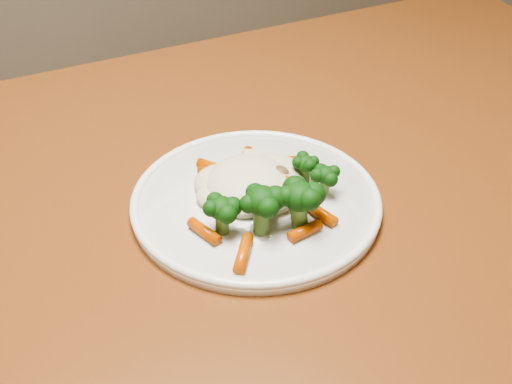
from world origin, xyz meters
TOP-DOWN VIEW (x-y plane):
  - dining_table at (-0.18, -0.24)m, footprint 1.18×0.81m
  - plate at (-0.29, -0.29)m, footprint 0.27×0.27m
  - meal at (-0.29, -0.30)m, footprint 0.18×0.19m

SIDE VIEW (x-z plane):
  - dining_table at x=-0.18m, z-range 0.27..1.02m
  - plate at x=-0.29m, z-range 0.75..0.76m
  - meal at x=-0.29m, z-range 0.76..0.81m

